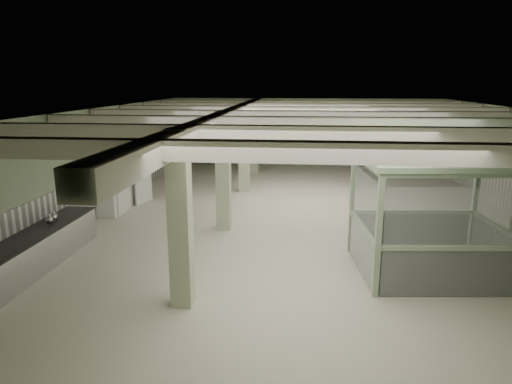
# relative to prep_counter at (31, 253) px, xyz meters

# --- Properties ---
(floor) EXTENTS (20.00, 20.00, 0.00)m
(floor) POSITION_rel_prep_counter_xyz_m (6.54, 4.73, -0.46)
(floor) COLOR beige
(floor) RESTS_ON ground
(ceiling) EXTENTS (14.00, 20.00, 0.02)m
(ceiling) POSITION_rel_prep_counter_xyz_m (6.54, 4.73, 3.14)
(ceiling) COLOR silver
(ceiling) RESTS_ON wall_back
(wall_back) EXTENTS (14.00, 0.02, 3.60)m
(wall_back) POSITION_rel_prep_counter_xyz_m (6.54, 14.73, 1.34)
(wall_back) COLOR #98AD8A
(wall_back) RESTS_ON floor
(wall_front) EXTENTS (14.00, 0.02, 3.60)m
(wall_front) POSITION_rel_prep_counter_xyz_m (6.54, -5.27, 1.34)
(wall_front) COLOR #98AD8A
(wall_front) RESTS_ON floor
(wall_left) EXTENTS (0.02, 20.00, 3.60)m
(wall_left) POSITION_rel_prep_counter_xyz_m (-0.46, 4.73, 1.34)
(wall_left) COLOR #98AD8A
(wall_left) RESTS_ON floor
(wainscot_left) EXTENTS (0.05, 19.90, 1.50)m
(wainscot_left) POSITION_rel_prep_counter_xyz_m (-0.43, 4.73, 0.29)
(wainscot_left) COLOR white
(wainscot_left) RESTS_ON floor
(wainscot_back) EXTENTS (13.90, 0.05, 1.50)m
(wainscot_back) POSITION_rel_prep_counter_xyz_m (6.54, 14.71, 0.29)
(wainscot_back) COLOR white
(wainscot_back) RESTS_ON floor
(girder) EXTENTS (0.45, 19.90, 0.40)m
(girder) POSITION_rel_prep_counter_xyz_m (4.04, 4.73, 2.92)
(girder) COLOR silver
(girder) RESTS_ON ceiling
(beam_a) EXTENTS (13.90, 0.35, 0.32)m
(beam_a) POSITION_rel_prep_counter_xyz_m (6.54, -2.77, 2.96)
(beam_a) COLOR silver
(beam_a) RESTS_ON ceiling
(beam_b) EXTENTS (13.90, 0.35, 0.32)m
(beam_b) POSITION_rel_prep_counter_xyz_m (6.54, -0.27, 2.96)
(beam_b) COLOR silver
(beam_b) RESTS_ON ceiling
(beam_c) EXTENTS (13.90, 0.35, 0.32)m
(beam_c) POSITION_rel_prep_counter_xyz_m (6.54, 2.23, 2.96)
(beam_c) COLOR silver
(beam_c) RESTS_ON ceiling
(beam_d) EXTENTS (13.90, 0.35, 0.32)m
(beam_d) POSITION_rel_prep_counter_xyz_m (6.54, 4.73, 2.96)
(beam_d) COLOR silver
(beam_d) RESTS_ON ceiling
(beam_e) EXTENTS (13.90, 0.35, 0.32)m
(beam_e) POSITION_rel_prep_counter_xyz_m (6.54, 7.23, 2.96)
(beam_e) COLOR silver
(beam_e) RESTS_ON ceiling
(beam_f) EXTENTS (13.90, 0.35, 0.32)m
(beam_f) POSITION_rel_prep_counter_xyz_m (6.54, 9.73, 2.96)
(beam_f) COLOR silver
(beam_f) RESTS_ON ceiling
(beam_g) EXTENTS (13.90, 0.35, 0.32)m
(beam_g) POSITION_rel_prep_counter_xyz_m (6.54, 12.23, 2.96)
(beam_g) COLOR silver
(beam_g) RESTS_ON ceiling
(column_a) EXTENTS (0.42, 0.42, 3.60)m
(column_a) POSITION_rel_prep_counter_xyz_m (4.04, -1.27, 1.34)
(column_a) COLOR #B8C9A1
(column_a) RESTS_ON floor
(column_b) EXTENTS (0.42, 0.42, 3.60)m
(column_b) POSITION_rel_prep_counter_xyz_m (4.04, 3.73, 1.34)
(column_b) COLOR #B8C9A1
(column_b) RESTS_ON floor
(column_c) EXTENTS (0.42, 0.42, 3.60)m
(column_c) POSITION_rel_prep_counter_xyz_m (4.04, 8.73, 1.34)
(column_c) COLOR #B8C9A1
(column_c) RESTS_ON floor
(column_d) EXTENTS (0.42, 0.42, 3.60)m
(column_d) POSITION_rel_prep_counter_xyz_m (4.04, 12.73, 1.34)
(column_d) COLOR #B8C9A1
(column_d) RESTS_ON floor
(pendant_front) EXTENTS (0.44, 0.44, 0.22)m
(pendant_front) POSITION_rel_prep_counter_xyz_m (7.04, -0.27, 2.59)
(pendant_front) COLOR #2B392A
(pendant_front) RESTS_ON ceiling
(pendant_mid) EXTENTS (0.44, 0.44, 0.22)m
(pendant_mid) POSITION_rel_prep_counter_xyz_m (7.04, 5.23, 2.59)
(pendant_mid) COLOR #2B392A
(pendant_mid) RESTS_ON ceiling
(pendant_back) EXTENTS (0.44, 0.44, 0.22)m
(pendant_back) POSITION_rel_prep_counter_xyz_m (7.04, 10.23, 2.59)
(pendant_back) COLOR #2B392A
(pendant_back) RESTS_ON ceiling
(prep_counter) EXTENTS (0.90, 5.17, 0.91)m
(prep_counter) POSITION_rel_prep_counter_xyz_m (0.00, 0.00, 0.00)
(prep_counter) COLOR #BABBBF
(prep_counter) RESTS_ON floor
(pitcher_near) EXTENTS (0.20, 0.22, 0.26)m
(pitcher_near) POSITION_rel_prep_counter_xyz_m (-0.02, 1.16, 0.57)
(pitcher_near) COLOR #BABBBF
(pitcher_near) RESTS_ON prep_counter
(pitcher_far) EXTENTS (0.18, 0.21, 0.26)m
(pitcher_far) POSITION_rel_prep_counter_xyz_m (0.00, 0.91, 0.57)
(pitcher_far) COLOR #BABBBF
(pitcher_far) RESTS_ON prep_counter
(walkin_cooler) EXTENTS (0.98, 2.68, 2.46)m
(walkin_cooler) POSITION_rel_prep_counter_xyz_m (-0.08, 5.73, 0.77)
(walkin_cooler) COLOR white
(walkin_cooler) RESTS_ON floor
(guard_booth) EXTENTS (3.74, 3.25, 2.81)m
(guard_booth) POSITION_rel_prep_counter_xyz_m (9.48, 0.96, 1.41)
(guard_booth) COLOR #A1BE98
(guard_booth) RESTS_ON floor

